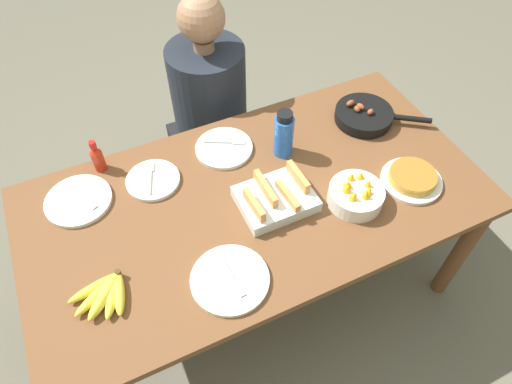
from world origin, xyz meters
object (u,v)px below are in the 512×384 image
skillet (365,115)px  empty_plate_far_left (78,201)px  person_figure (212,122)px  empty_plate_mid_edge (230,280)px  melon_tray (276,198)px  hot_sauce_bottle (97,157)px  banana_bunch (106,293)px  water_bottle (284,134)px  empty_plate_near_front (153,180)px  empty_plate_far_right (224,148)px  fruit_bowl_mango (356,195)px  frittata_plate_center (412,178)px

skillet → empty_plate_far_left: size_ratio=1.47×
person_figure → empty_plate_mid_edge: bearing=-107.3°
melon_tray → hot_sauce_bottle: size_ratio=1.85×
banana_bunch → empty_plate_mid_edge: size_ratio=0.74×
person_figure → melon_tray: bearing=-92.1°
water_bottle → empty_plate_far_left: bearing=173.5°
hot_sauce_bottle → empty_plate_near_front: bearing=-42.8°
empty_plate_far_right → hot_sauce_bottle: bearing=167.2°
fruit_bowl_mango → water_bottle: (-0.13, 0.35, 0.06)m
banana_bunch → empty_plate_near_front: 0.49m
melon_tray → empty_plate_far_left: melon_tray is taller
empty_plate_far_right → hot_sauce_bottle: (-0.49, 0.11, 0.06)m
skillet → fruit_bowl_mango: 0.47m
banana_bunch → water_bottle: bearing=22.3°
banana_bunch → skillet: (1.23, 0.36, 0.01)m
banana_bunch → empty_plate_far_right: banana_bunch is taller
melon_tray → empty_plate_far_left: 0.74m
empty_plate_far_right → water_bottle: bearing=-28.4°
skillet → empty_plate_near_front: skillet is taller
empty_plate_near_front → hot_sauce_bottle: (-0.17, 0.16, 0.06)m
banana_bunch → skillet: skillet is taller
melon_tray → water_bottle: bearing=56.9°
water_bottle → empty_plate_near_front: bearing=172.3°
empty_plate_near_front → skillet: bearing=-3.1°
frittata_plate_center → fruit_bowl_mango: fruit_bowl_mango is taller
banana_bunch → empty_plate_near_front: bearing=55.5°
skillet → empty_plate_mid_edge: bearing=-115.9°
melon_tray → skillet: bearing=23.8°
skillet → empty_plate_far_left: 1.23m
empty_plate_near_front → empty_plate_mid_edge: 0.54m
empty_plate_far_right → fruit_bowl_mango: fruit_bowl_mango is taller
empty_plate_far_left → hot_sauce_bottle: hot_sauce_bottle is taller
banana_bunch → skillet: 1.28m
empty_plate_far_left → empty_plate_mid_edge: size_ratio=0.95×
empty_plate_far_left → skillet: bearing=-3.4°
frittata_plate_center → hot_sauce_bottle: (-1.08, 0.59, 0.04)m
frittata_plate_center → person_figure: person_figure is taller
empty_plate_far_left → empty_plate_far_right: same height
empty_plate_far_left → empty_plate_far_right: bearing=2.1°
melon_tray → fruit_bowl_mango: 0.30m
skillet → melon_tray: bearing=-121.5°
empty_plate_mid_edge → person_figure: bearing=72.7°
empty_plate_far_left → person_figure: 0.87m
empty_plate_near_front → water_bottle: (0.53, -0.07, 0.09)m
skillet → empty_plate_far_right: bearing=-154.0°
melon_tray → empty_plate_far_right: size_ratio=1.15×
frittata_plate_center → water_bottle: (-0.38, 0.36, 0.08)m
empty_plate_far_right → person_figure: size_ratio=0.21×
fruit_bowl_mango → water_bottle: size_ratio=0.99×
skillet → empty_plate_far_left: skillet is taller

